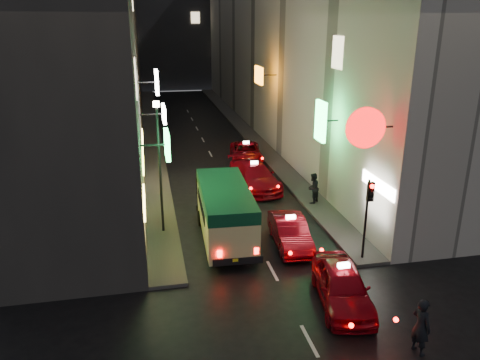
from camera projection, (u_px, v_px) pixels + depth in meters
building_left at (99, 29)px, 38.35m from camera, size 7.43×52.00×18.00m
building_right at (286, 29)px, 41.38m from camera, size 7.99×52.00×18.00m
building_far at (171, 11)px, 68.86m from camera, size 30.00×10.00×22.00m
sidewalk_left at (152, 133)px, 41.97m from camera, size 1.50×52.00×0.15m
sidewalk_right at (244, 129)px, 43.58m from camera, size 1.50×52.00×0.15m
minibus at (225, 208)px, 21.31m from camera, size 2.38×6.15×2.61m
taxi_near at (342, 283)px, 16.74m from camera, size 3.04×5.61×1.86m
taxi_second at (290, 230)px, 21.13m from camera, size 2.30×4.91×1.69m
taxi_third at (254, 174)px, 28.38m from camera, size 2.98×5.83×1.95m
taxi_far at (246, 151)px, 33.83m from camera, size 2.56×4.99×1.69m
pedestrian_crossing at (421, 323)px, 14.17m from camera, size 0.62×0.79×2.12m
pedestrian_sidewalk at (313, 186)px, 25.61m from camera, size 0.83×0.83×1.92m
traffic_light at (369, 203)px, 19.04m from camera, size 0.26×0.43×3.50m
lamp_post at (159, 159)px, 21.34m from camera, size 0.28×0.28×6.22m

